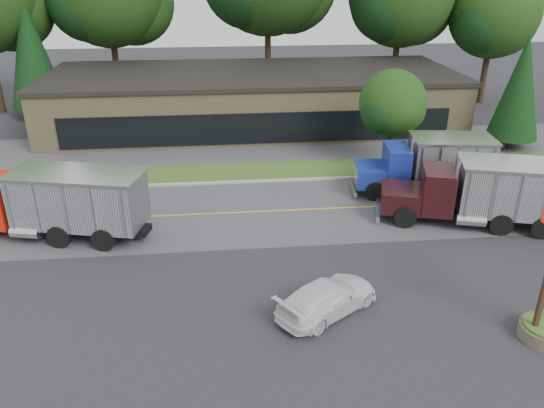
{
  "coord_description": "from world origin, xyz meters",
  "views": [
    {
      "loc": [
        -0.81,
        -16.68,
        12.3
      ],
      "look_at": [
        1.52,
        6.04,
        1.8
      ],
      "focal_mm": 35.0,
      "sensor_mm": 36.0,
      "label": 1
    }
  ],
  "objects_px": {
    "dump_truck_blue": "(431,164)",
    "dump_truck_maroon": "(486,191)",
    "dump_truck_red": "(51,201)",
    "rally_car": "(328,297)"
  },
  "relations": [
    {
      "from": "dump_truck_maroon",
      "to": "rally_car",
      "type": "xyz_separation_m",
      "value": [
        -9.35,
        -6.61,
        -1.17
      ]
    },
    {
      "from": "rally_car",
      "to": "dump_truck_red",
      "type": "bearing_deg",
      "value": 23.18
    },
    {
      "from": "dump_truck_red",
      "to": "rally_car",
      "type": "xyz_separation_m",
      "value": [
        12.02,
        -7.55,
        -1.17
      ]
    },
    {
      "from": "dump_truck_red",
      "to": "dump_truck_maroon",
      "type": "xyz_separation_m",
      "value": [
        21.37,
        -0.94,
        -0.01
      ]
    },
    {
      "from": "dump_truck_blue",
      "to": "rally_car",
      "type": "height_order",
      "value": "dump_truck_blue"
    },
    {
      "from": "dump_truck_blue",
      "to": "dump_truck_red",
      "type": "bearing_deg",
      "value": 16.17
    },
    {
      "from": "dump_truck_red",
      "to": "rally_car",
      "type": "bearing_deg",
      "value": 161.46
    },
    {
      "from": "dump_truck_blue",
      "to": "rally_car",
      "type": "distance_m",
      "value": 13.46
    },
    {
      "from": "dump_truck_blue",
      "to": "dump_truck_maroon",
      "type": "bearing_deg",
      "value": 114.67
    },
    {
      "from": "dump_truck_maroon",
      "to": "dump_truck_red",
      "type": "bearing_deg",
      "value": 13.57
    }
  ]
}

